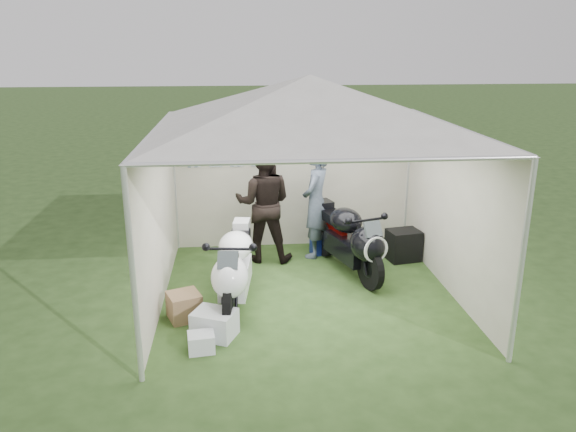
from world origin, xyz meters
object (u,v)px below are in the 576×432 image
at_px(canopy_tent, 309,108).
at_px(crate_2, 201,343).
at_px(crate_0, 215,324).
at_px(crate_1, 184,306).
at_px(equipment_box, 403,245).
at_px(motorcycle_white, 235,267).
at_px(paddock_stand, 323,245).
at_px(person_dark_jacket, 264,203).
at_px(person_blue_jacket, 316,202).
at_px(motorcycle_black, 350,238).

distance_m(canopy_tent, crate_2, 3.21).
bearing_deg(crate_0, crate_1, 129.03).
bearing_deg(equipment_box, crate_2, -140.48).
distance_m(canopy_tent, equipment_box, 3.07).
height_order(canopy_tent, motorcycle_white, canopy_tent).
relative_size(paddock_stand, crate_1, 1.00).
relative_size(person_dark_jacket, person_blue_jacket, 1.04).
xyz_separation_m(crate_1, crate_2, (0.26, -0.83, -0.06)).
bearing_deg(person_blue_jacket, paddock_stand, 149.02).
bearing_deg(crate_1, person_dark_jacket, 60.33).
relative_size(canopy_tent, paddock_stand, 14.71).
bearing_deg(motorcycle_white, equipment_box, 34.63).
xyz_separation_m(canopy_tent, person_dark_jacket, (-0.54, 1.30, -1.63)).
bearing_deg(crate_2, person_dark_jacket, 72.80).
bearing_deg(motorcycle_black, person_blue_jacket, 100.09).
relative_size(person_blue_jacket, crate_0, 3.74).
distance_m(equipment_box, crate_0, 3.71).
xyz_separation_m(person_dark_jacket, person_blue_jacket, (0.85, 0.10, -0.04)).
distance_m(person_dark_jacket, equipment_box, 2.36).
relative_size(motorcycle_white, crate_0, 4.21).
height_order(canopy_tent, person_dark_jacket, canopy_tent).
bearing_deg(paddock_stand, crate_2, -121.91).
relative_size(crate_0, crate_1, 1.27).
bearing_deg(motorcycle_white, person_blue_jacket, 59.88).
distance_m(motorcycle_white, person_dark_jacket, 1.77).
distance_m(canopy_tent, crate_1, 3.00).
xyz_separation_m(canopy_tent, motorcycle_black, (0.72, 0.58, -2.01)).
distance_m(paddock_stand, crate_1, 3.02).
height_order(motorcycle_white, person_dark_jacket, person_dark_jacket).
relative_size(canopy_tent, crate_2, 18.95).
height_order(canopy_tent, person_blue_jacket, canopy_tent).
relative_size(motorcycle_black, crate_0, 4.13).
bearing_deg(equipment_box, motorcycle_white, -152.16).
bearing_deg(person_blue_jacket, motorcycle_black, 52.95).
xyz_separation_m(motorcycle_black, crate_0, (-1.99, -1.75, -0.41)).
bearing_deg(crate_1, equipment_box, 27.32).
bearing_deg(canopy_tent, equipment_box, 32.10).
xyz_separation_m(canopy_tent, crate_0, (-1.27, -1.17, -2.41)).
xyz_separation_m(person_blue_jacket, equipment_box, (1.39, -0.33, -0.66)).
distance_m(paddock_stand, person_dark_jacket, 1.29).
distance_m(crate_0, crate_2, 0.37).
height_order(person_blue_jacket, crate_2, person_blue_jacket).
height_order(paddock_stand, person_dark_jacket, person_dark_jacket).
bearing_deg(equipment_box, paddock_stand, 161.62).
distance_m(person_blue_jacket, crate_0, 3.10).
height_order(equipment_box, crate_0, equipment_box).
distance_m(person_blue_jacket, crate_2, 3.46).
relative_size(motorcycle_white, motorcycle_black, 1.02).
bearing_deg(motorcycle_white, motorcycle_black, 35.45).
relative_size(canopy_tent, crate_0, 11.60).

